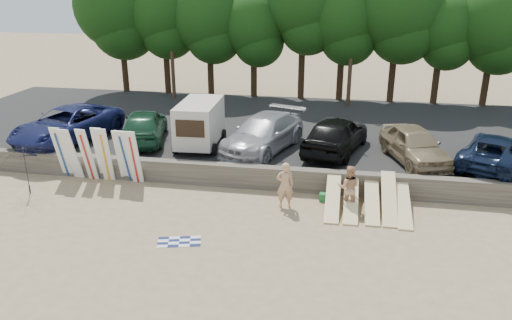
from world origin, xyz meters
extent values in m
plane|color=tan|center=(0.00, 0.00, 0.00)|extent=(120.00, 120.00, 0.00)
cube|color=#6B6356|center=(0.00, 3.00, 0.50)|extent=(44.00, 0.50, 1.00)
cube|color=#282828|center=(0.00, 10.50, 0.35)|extent=(44.00, 14.50, 0.70)
cylinder|color=#382616|center=(-14.27, 17.60, 2.76)|extent=(0.44, 0.44, 4.13)
sphere|color=#1A4D16|center=(-14.27, 17.60, 6.80)|extent=(6.27, 6.27, 6.27)
cylinder|color=#382616|center=(-11.01, 17.60, 2.66)|extent=(0.44, 0.44, 3.92)
sphere|color=#1A4D16|center=(-11.01, 17.60, 6.48)|extent=(5.26, 5.26, 5.26)
cylinder|color=#382616|center=(-7.76, 17.60, 2.57)|extent=(0.44, 0.44, 3.74)
sphere|color=#1A4D16|center=(-7.76, 17.60, 6.22)|extent=(5.36, 5.36, 5.36)
cylinder|color=#382616|center=(-4.62, 17.60, 2.39)|extent=(0.44, 0.44, 3.39)
sphere|color=#1A4D16|center=(-4.62, 17.60, 5.71)|extent=(4.65, 4.65, 4.65)
cylinder|color=#382616|center=(-1.28, 17.60, 2.87)|extent=(0.44, 0.44, 4.33)
sphere|color=#1A4D16|center=(-1.28, 17.60, 7.10)|extent=(5.14, 5.14, 5.14)
cylinder|color=#382616|center=(1.37, 17.60, 2.59)|extent=(0.44, 0.44, 3.78)
sphere|color=#1A4D16|center=(1.37, 17.60, 6.29)|extent=(5.07, 5.07, 5.07)
cylinder|color=#382616|center=(4.80, 17.60, 2.80)|extent=(0.44, 0.44, 4.19)
sphere|color=#1A4D16|center=(4.80, 17.60, 6.89)|extent=(5.83, 5.83, 5.83)
cylinder|color=#382616|center=(7.64, 17.60, 2.43)|extent=(0.44, 0.44, 3.47)
sphere|color=#1A4D16|center=(7.64, 17.60, 5.82)|extent=(4.47, 4.47, 4.47)
cylinder|color=#382616|center=(10.76, 17.60, 2.53)|extent=(0.44, 0.44, 3.66)
sphere|color=#1A4D16|center=(10.76, 17.60, 6.10)|extent=(5.52, 5.52, 5.52)
cylinder|color=#473321|center=(-10.00, 16.00, 5.20)|extent=(0.26, 0.26, 9.00)
cylinder|color=#473321|center=(2.00, 16.00, 5.20)|extent=(0.26, 0.26, 9.00)
cube|color=beige|center=(-5.18, 5.95, 2.00)|extent=(1.94, 3.66, 1.97)
cube|color=black|center=(-5.10, 4.14, 2.18)|extent=(1.34, 0.09, 0.81)
cylinder|color=black|center=(-6.07, 4.74, 1.00)|extent=(0.20, 0.60, 0.59)
cylinder|color=black|center=(-4.19, 4.83, 1.00)|extent=(0.20, 0.60, 0.59)
cylinder|color=black|center=(-6.17, 7.07, 1.00)|extent=(0.20, 0.60, 0.59)
cylinder|color=black|center=(-4.29, 7.15, 1.00)|extent=(0.20, 0.60, 0.59)
imported|color=#161C4F|center=(-12.14, 5.70, 1.57)|extent=(4.33, 6.78, 1.74)
imported|color=#163F28|center=(-8.24, 6.34, 1.55)|extent=(3.24, 5.36, 1.71)
imported|color=#A0A0A5|center=(-2.02, 6.06, 1.54)|extent=(4.05, 6.23, 1.68)
imported|color=black|center=(1.46, 6.33, 1.60)|extent=(3.46, 5.69, 1.81)
imported|color=#927D5D|center=(5.02, 5.67, 1.51)|extent=(3.27, 5.09, 1.61)
imported|color=black|center=(8.49, 5.63, 1.44)|extent=(4.43, 5.83, 1.47)
cube|color=white|center=(-10.63, 2.48, 1.26)|extent=(0.50, 0.74, 2.52)
cube|color=white|center=(-10.08, 2.36, 1.25)|extent=(0.57, 0.85, 2.51)
cube|color=white|center=(-9.35, 2.38, 1.27)|extent=(0.57, 0.74, 2.53)
cube|color=white|center=(-8.77, 2.58, 1.28)|extent=(0.50, 0.58, 2.56)
cube|color=white|center=(-8.52, 2.45, 1.28)|extent=(0.55, 0.62, 2.56)
cube|color=white|center=(-7.74, 2.50, 1.26)|extent=(0.55, 0.76, 2.53)
cube|color=white|center=(-7.59, 2.50, 1.27)|extent=(0.59, 0.77, 2.53)
cube|color=white|center=(-7.14, 2.39, 1.27)|extent=(0.50, 0.64, 2.55)
cube|color=beige|center=(1.54, 1.49, 0.50)|extent=(0.56, 2.87, 0.99)
cube|color=beige|center=(2.25, 1.53, 0.45)|extent=(0.56, 2.90, 0.89)
cube|color=beige|center=(3.06, 1.59, 0.43)|extent=(0.56, 2.91, 0.86)
cube|color=beige|center=(3.70, 1.55, 0.59)|extent=(0.56, 2.81, 1.18)
cube|color=beige|center=(4.24, 1.48, 0.42)|extent=(0.56, 2.92, 0.84)
imported|color=tan|center=(-0.35, 1.26, 0.95)|extent=(0.76, 0.57, 1.90)
imported|color=tan|center=(2.14, 1.54, 0.92)|extent=(0.93, 0.75, 1.83)
cube|color=#227D38|center=(1.17, 2.14, 0.16)|extent=(0.39, 0.32, 0.32)
cube|color=#C94E17|center=(1.43, 2.01, 0.11)|extent=(0.34, 0.30, 0.22)
plane|color=white|center=(-3.62, -2.18, 0.01)|extent=(1.82, 1.82, 0.00)
imported|color=black|center=(-11.16, 0.71, 1.07)|extent=(2.82, 2.79, 2.15)
camera|label=1|loc=(1.74, -16.79, 8.67)|focal=35.00mm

